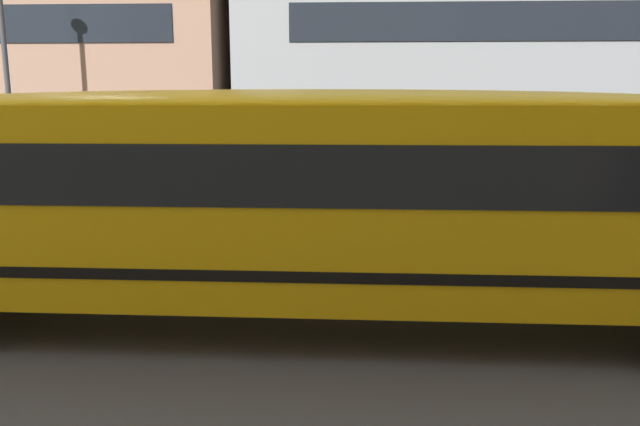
{
  "coord_description": "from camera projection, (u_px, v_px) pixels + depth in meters",
  "views": [
    {
      "loc": [
        -2.37,
        -8.86,
        2.83
      ],
      "look_at": [
        -2.7,
        -0.68,
        1.32
      ],
      "focal_mm": 33.77,
      "sensor_mm": 36.0,
      "label": 1
    }
  ],
  "objects": [
    {
      "name": "ground_plane",
      "position": [
        500.0,
        292.0,
        9.12
      ],
      "size": [
        400.0,
        400.0,
        0.0
      ],
      "primitive_type": "plane",
      "color": "#4C4C4F"
    },
    {
      "name": "lane_centreline",
      "position": [
        500.0,
        291.0,
        9.12
      ],
      "size": [
        110.0,
        0.16,
        0.01
      ],
      "primitive_type": "cube",
      "color": "silver",
      "rests_on": "ground_plane"
    },
    {
      "name": "street_lamp",
      "position": [
        4.0,
        45.0,
        15.83
      ],
      "size": [
        0.44,
        0.44,
        6.8
      ],
      "color": "#38383D",
      "rests_on": "ground_plane"
    },
    {
      "name": "sidewalk_far",
      "position": [
        429.0,
        204.0,
        16.84
      ],
      "size": [
        120.0,
        3.0,
        0.01
      ],
      "primitive_type": "cube",
      "color": "gray",
      "rests_on": "ground_plane"
    },
    {
      "name": "school_bus",
      "position": [
        281.0,
        187.0,
        7.59
      ],
      "size": [
        13.41,
        3.33,
        2.99
      ],
      "rotation": [
        0.0,
        0.0,
        3.12
      ],
      "color": "yellow",
      "rests_on": "ground_plane"
    }
  ]
}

